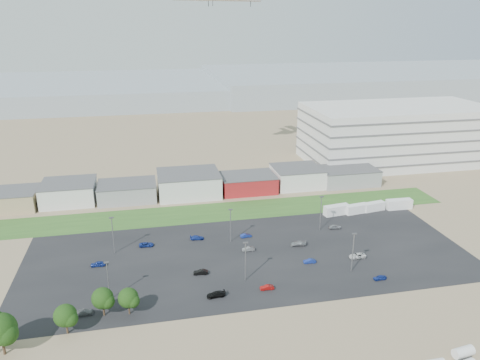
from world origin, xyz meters
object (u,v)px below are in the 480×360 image
object	(u,v)px
parked_car_3	(216,294)
parked_car_7	(248,249)
parked_car_5	(98,264)
parked_car_12	(298,244)
parked_car_11	(246,236)
parked_car_4	(201,272)
parked_car_10	(84,312)
parked_car_2	(380,278)
parked_car_6	(197,238)
parked_car_0	(357,256)
parked_car_8	(335,227)
parked_car_13	(267,287)
parked_car_1	(310,261)
parked_car_9	(146,245)
box_trailer_a	(337,210)

from	to	relation	value
parked_car_3	parked_car_7	size ratio (longest dim) A/B	1.25
parked_car_5	parked_car_12	bearing A→B (deg)	92.86
parked_car_7	parked_car_11	bearing A→B (deg)	172.88
parked_car_5	parked_car_12	world-z (taller)	parked_car_5
parked_car_4	parked_car_10	world-z (taller)	parked_car_10
parked_car_2	parked_car_5	size ratio (longest dim) A/B	0.86
parked_car_6	parked_car_11	size ratio (longest dim) A/B	1.19
parked_car_0	parked_car_4	size ratio (longest dim) A/B	1.24
parked_car_8	parked_car_6	bearing A→B (deg)	91.50
parked_car_12	parked_car_11	bearing A→B (deg)	-113.95
parked_car_3	parked_car_6	distance (m)	30.72
parked_car_5	parked_car_7	size ratio (longest dim) A/B	1.08
parked_car_4	parked_car_10	size ratio (longest dim) A/B	0.86
parked_car_12	parked_car_13	size ratio (longest dim) A/B	1.32
parked_car_12	parked_car_13	xyz separation A→B (m)	(-14.68, -20.27, -0.09)
parked_car_6	parked_car_12	bearing A→B (deg)	-102.49
parked_car_5	parked_car_11	distance (m)	42.41
parked_car_1	parked_car_9	bearing A→B (deg)	-110.37
parked_car_3	parked_car_7	xyz separation A→B (m)	(12.43, 20.61, -0.06)
parked_car_4	box_trailer_a	bearing A→B (deg)	126.84
parked_car_12	parked_car_0	bearing A→B (deg)	60.39
parked_car_5	parked_car_8	world-z (taller)	parked_car_8
parked_car_1	parked_car_6	bearing A→B (deg)	-122.64
parked_car_0	parked_car_3	xyz separation A→B (m)	(-40.34, -10.60, -0.00)
parked_car_1	parked_car_7	world-z (taller)	parked_car_7
box_trailer_a	parked_car_2	size ratio (longest dim) A/B	2.63
parked_car_4	parked_car_11	xyz separation A→B (m)	(15.79, 18.36, -0.06)
parked_car_1	parked_car_7	distance (m)	17.47
parked_car_6	parked_car_13	world-z (taller)	parked_car_6
parked_car_0	parked_car_2	world-z (taller)	parked_car_0
parked_car_3	parked_car_2	bearing A→B (deg)	84.75
box_trailer_a	parked_car_4	distance (m)	56.64
parked_car_2	parked_car_3	bearing A→B (deg)	-93.32
parked_car_4	parked_car_5	xyz separation A→B (m)	(-25.71, 9.65, 0.04)
parked_car_11	parked_car_12	world-z (taller)	parked_car_12
parked_car_1	parked_car_7	bearing A→B (deg)	-121.34
parked_car_8	parked_car_12	xyz separation A→B (m)	(-14.66, -8.47, -0.01)
parked_car_4	parked_car_13	xyz separation A→B (m)	(14.55, -10.26, -0.06)
parked_car_9	parked_car_13	xyz separation A→B (m)	(27.69, -28.73, -0.02)
parked_car_2	parked_car_13	size ratio (longest dim) A/B	0.98
parked_car_0	parked_car_13	bearing A→B (deg)	-72.15
parked_car_3	parked_car_4	distance (m)	11.01
parked_car_4	parked_car_5	size ratio (longest dim) A/B	0.98
parked_car_8	parked_car_13	xyz separation A→B (m)	(-29.34, -28.73, -0.11)
parked_car_11	parked_car_1	bearing A→B (deg)	-150.53
parked_car_4	parked_car_6	world-z (taller)	parked_car_4
parked_car_5	parked_car_6	size ratio (longest dim) A/B	0.95
parked_car_0	parked_car_4	bearing A→B (deg)	-92.20
parked_car_4	parked_car_5	world-z (taller)	parked_car_5
parked_car_2	parked_car_12	xyz separation A→B (m)	(-13.84, 21.70, 0.09)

